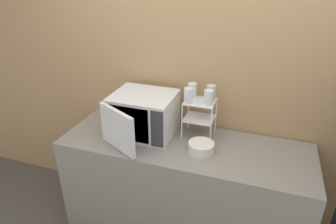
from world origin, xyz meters
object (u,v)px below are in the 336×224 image
object	(u,v)px
glass_front_left	(189,95)
bowl	(201,148)
glass_back_right	(211,93)
glass_back_left	(192,90)
dish_rack	(200,111)
microwave	(143,115)
glass_front_right	(209,98)

from	to	relation	value
glass_front_left	bowl	distance (m)	0.40
glass_back_right	glass_back_left	xyz separation A→B (m)	(-0.15, -0.00, 0.00)
glass_back_right	dish_rack	bearing A→B (deg)	-143.17
microwave	glass_back_right	world-z (taller)	glass_back_right
bowl	glass_front_left	bearing A→B (deg)	130.83
glass_front_left	glass_front_right	xyz separation A→B (m)	(0.15, 0.01, 0.00)
microwave	glass_back_right	bearing A→B (deg)	18.15
microwave	glass_back_left	distance (m)	0.44
dish_rack	bowl	xyz separation A→B (m)	(0.08, -0.24, -0.18)
glass_front_right	bowl	bearing A→B (deg)	-88.88
microwave	glass_front_right	distance (m)	0.55
glass_front_left	glass_back_left	world-z (taller)	same
glass_front_left	bowl	xyz separation A→B (m)	(0.16, -0.18, -0.32)
glass_front_right	microwave	bearing A→B (deg)	-172.75
glass_front_left	glass_back_right	bearing A→B (deg)	36.61
glass_back_left	glass_front_left	bearing A→B (deg)	-89.58
microwave	dish_rack	size ratio (longest dim) A/B	2.02
glass_front_left	glass_back_left	size ratio (longest dim) A/B	1.00
dish_rack	glass_back_left	size ratio (longest dim) A/B	2.59
glass_front_right	bowl	xyz separation A→B (m)	(0.00, -0.19, -0.32)
microwave	glass_front_right	size ratio (longest dim) A/B	5.25
bowl	microwave	bearing A→B (deg)	166.55
microwave	glass_back_right	size ratio (longest dim) A/B	5.25
microwave	glass_front_left	size ratio (longest dim) A/B	5.25
microwave	bowl	world-z (taller)	microwave
glass_back_right	glass_front_right	size ratio (longest dim) A/B	1.00
dish_rack	glass_front_left	bearing A→B (deg)	-143.59
dish_rack	glass_back_right	size ratio (longest dim) A/B	2.59
dish_rack	glass_front_right	world-z (taller)	glass_front_right
microwave	bowl	distance (m)	0.54
dish_rack	glass_front_left	size ratio (longest dim) A/B	2.59
glass_back_left	glass_back_right	bearing A→B (deg)	1.52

